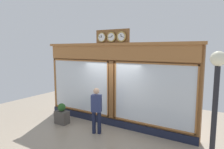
# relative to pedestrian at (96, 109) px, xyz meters

# --- Properties ---
(shop_facade) EXTENTS (6.65, 0.42, 3.81)m
(shop_facade) POSITION_rel_pedestrian_xyz_m (-0.09, -1.06, 0.74)
(shop_facade) COLOR brown
(shop_facade) RESTS_ON ground_plane
(pedestrian) EXTENTS (0.42, 0.34, 1.69)m
(pedestrian) POSITION_rel_pedestrian_xyz_m (0.00, 0.00, 0.00)
(pedestrian) COLOR #191E38
(pedestrian) RESTS_ON ground_plane
(street_lamp) EXTENTS (0.28, 0.28, 3.04)m
(street_lamp) POSITION_rel_pedestrian_xyz_m (-3.86, 1.50, 1.12)
(street_lamp) COLOR black
(street_lamp) RESTS_ON ground_plane
(planter_box) EXTENTS (0.56, 0.36, 0.53)m
(planter_box) POSITION_rel_pedestrian_xyz_m (1.79, -0.02, -0.67)
(planter_box) COLOR #4C4742
(planter_box) RESTS_ON ground_plane
(planter_shrub) EXTENTS (0.32, 0.32, 0.32)m
(planter_shrub) POSITION_rel_pedestrian_xyz_m (1.79, -0.02, -0.24)
(planter_shrub) COLOR #285623
(planter_shrub) RESTS_ON planter_box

